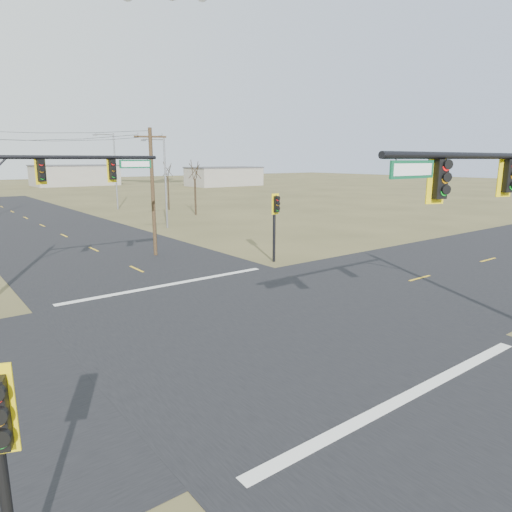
% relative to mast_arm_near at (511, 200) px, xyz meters
% --- Properties ---
extents(ground, '(320.00, 320.00, 0.00)m').
position_rel_mast_arm_near_xyz_m(ground, '(-5.02, 7.50, -5.38)').
color(ground, brown).
rests_on(ground, ground).
extents(road_ew, '(160.00, 14.00, 0.02)m').
position_rel_mast_arm_near_xyz_m(road_ew, '(-5.02, 7.50, -5.37)').
color(road_ew, black).
rests_on(road_ew, ground).
extents(road_ns, '(14.00, 160.00, 0.02)m').
position_rel_mast_arm_near_xyz_m(road_ns, '(-5.02, 7.50, -5.37)').
color(road_ns, black).
rests_on(road_ns, ground).
extents(stop_bar_near, '(12.00, 0.40, 0.01)m').
position_rel_mast_arm_near_xyz_m(stop_bar_near, '(-5.02, 0.00, -5.35)').
color(stop_bar_near, silver).
rests_on(stop_bar_near, road_ns).
extents(stop_bar_far, '(12.00, 0.40, 0.01)m').
position_rel_mast_arm_near_xyz_m(stop_bar_far, '(-5.02, 15.00, -5.35)').
color(stop_bar_far, silver).
rests_on(stop_bar_far, road_ns).
extents(mast_arm_near, '(10.72, 0.58, 7.40)m').
position_rel_mast_arm_near_xyz_m(mast_arm_near, '(0.00, 0.00, 0.00)').
color(mast_arm_near, black).
rests_on(mast_arm_near, ground).
extents(mast_arm_far, '(9.13, 0.55, 7.40)m').
position_rel_mast_arm_near_xyz_m(mast_arm_far, '(-10.62, 17.17, -0.05)').
color(mast_arm_far, black).
rests_on(mast_arm_far, ground).
extents(pedestal_signal_ne, '(0.57, 0.50, 4.56)m').
position_rel_mast_arm_near_xyz_m(pedestal_signal_ne, '(3.16, 15.87, -2.07)').
color(pedestal_signal_ne, black).
rests_on(pedestal_signal_ne, ground).
extents(utility_pole_near, '(2.04, 0.92, 8.80)m').
position_rel_mast_arm_near_xyz_m(utility_pole_near, '(-2.21, 22.73, -0.78)').
color(utility_pole_near, '#4A361F').
rests_on(utility_pole_near, ground).
extents(streetlight_a, '(2.45, 0.39, 8.74)m').
position_rel_mast_arm_near_xyz_m(streetlight_a, '(4.34, 34.30, -0.47)').
color(streetlight_a, gray).
rests_on(streetlight_a, ground).
extents(streetlight_b, '(2.80, 0.26, 10.09)m').
position_rel_mast_arm_near_xyz_m(streetlight_b, '(6.82, 54.07, 0.29)').
color(streetlight_b, gray).
rests_on(streetlight_b, ground).
extents(bare_tree_c, '(3.85, 3.85, 7.02)m').
position_rel_mast_arm_near_xyz_m(bare_tree_c, '(12.35, 42.16, 0.13)').
color(bare_tree_c, black).
rests_on(bare_tree_c, ground).
extents(bare_tree_d, '(2.76, 2.76, 6.70)m').
position_rel_mast_arm_near_xyz_m(bare_tree_d, '(12.30, 49.25, 0.02)').
color(bare_tree_d, black).
rests_on(bare_tree_d, ground).
extents(warehouse_mid, '(20.00, 12.00, 5.00)m').
position_rel_mast_arm_near_xyz_m(warehouse_mid, '(19.98, 117.50, -2.88)').
color(warehouse_mid, gray).
rests_on(warehouse_mid, ground).
extents(warehouse_right, '(18.00, 10.00, 4.50)m').
position_rel_mast_arm_near_xyz_m(warehouse_right, '(49.98, 92.50, -3.13)').
color(warehouse_right, gray).
rests_on(warehouse_right, ground).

